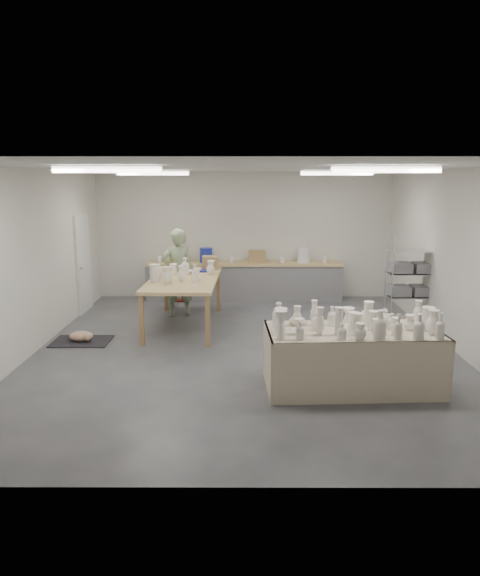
{
  "coord_description": "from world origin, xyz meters",
  "views": [
    {
      "loc": [
        -0.06,
        -8.29,
        2.81
      ],
      "look_at": [
        -0.09,
        0.04,
        1.05
      ],
      "focal_mm": 32.0,
      "sensor_mm": 36.0,
      "label": 1
    }
  ],
  "objects_px": {
    "potter": "(178,273)",
    "drying_table": "(352,356)",
    "red_stool": "(180,301)",
    "work_table": "(184,278)"
  },
  "relations": [
    {
      "from": "work_table",
      "to": "potter",
      "type": "bearing_deg",
      "value": 108.28
    },
    {
      "from": "drying_table",
      "to": "potter",
      "type": "xyz_separation_m",
      "value": [
        -2.83,
        3.8,
        0.47
      ]
    },
    {
      "from": "red_stool",
      "to": "work_table",
      "type": "bearing_deg",
      "value": -77.78
    },
    {
      "from": "potter",
      "to": "drying_table",
      "type": "bearing_deg",
      "value": 109.57
    },
    {
      "from": "work_table",
      "to": "red_stool",
      "type": "distance_m",
      "value": 1.23
    },
    {
      "from": "potter",
      "to": "red_stool",
      "type": "distance_m",
      "value": 0.72
    },
    {
      "from": "drying_table",
      "to": "work_table",
      "type": "height_order",
      "value": "work_table"
    },
    {
      "from": "drying_table",
      "to": "red_stool",
      "type": "relative_size",
      "value": 6.92
    },
    {
      "from": "drying_table",
      "to": "work_table",
      "type": "bearing_deg",
      "value": 127.66
    },
    {
      "from": "work_table",
      "to": "red_stool",
      "type": "xyz_separation_m",
      "value": [
        -0.22,
        1.0,
        -0.7
      ]
    }
  ]
}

